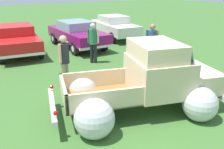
{
  "coord_description": "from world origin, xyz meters",
  "views": [
    {
      "loc": [
        -4.02,
        -4.96,
        3.36
      ],
      "look_at": [
        0.0,
        1.17,
        0.71
      ],
      "focal_mm": 40.48,
      "sensor_mm": 36.0,
      "label": 1
    }
  ],
  "objects_px": {
    "vintage_pickup_truck": "(149,84)",
    "spectator_1": "(152,42)",
    "spectator_0": "(93,40)",
    "spectator_2": "(64,58)",
    "show_car_1": "(16,38)",
    "show_car_2": "(77,33)",
    "show_car_3": "(114,26)"
  },
  "relations": [
    {
      "from": "vintage_pickup_truck",
      "to": "spectator_1",
      "type": "xyz_separation_m",
      "value": [
        2.69,
        2.92,
        0.29
      ]
    },
    {
      "from": "spectator_0",
      "to": "spectator_2",
      "type": "xyz_separation_m",
      "value": [
        -2.21,
        -1.98,
        0.02
      ]
    },
    {
      "from": "spectator_2",
      "to": "spectator_1",
      "type": "bearing_deg",
      "value": -120.79
    },
    {
      "from": "show_car_1",
      "to": "spectator_1",
      "type": "xyz_separation_m",
      "value": [
        4.25,
        -5.29,
        0.26
      ]
    },
    {
      "from": "vintage_pickup_truck",
      "to": "show_car_2",
      "type": "distance_m",
      "value": 8.0
    },
    {
      "from": "show_car_1",
      "to": "show_car_2",
      "type": "xyz_separation_m",
      "value": [
        3.17,
        -0.37,
        -0.0
      ]
    },
    {
      "from": "show_car_1",
      "to": "vintage_pickup_truck",
      "type": "bearing_deg",
      "value": 18.35
    },
    {
      "from": "show_car_3",
      "to": "spectator_0",
      "type": "bearing_deg",
      "value": -35.72
    },
    {
      "from": "show_car_2",
      "to": "show_car_3",
      "type": "bearing_deg",
      "value": 108.31
    },
    {
      "from": "spectator_1",
      "to": "spectator_2",
      "type": "height_order",
      "value": "spectator_1"
    },
    {
      "from": "show_car_1",
      "to": "spectator_2",
      "type": "bearing_deg",
      "value": 10.2
    },
    {
      "from": "show_car_1",
      "to": "spectator_0",
      "type": "xyz_separation_m",
      "value": [
        2.46,
        -3.49,
        0.23
      ]
    },
    {
      "from": "spectator_1",
      "to": "show_car_3",
      "type": "bearing_deg",
      "value": 19.16
    },
    {
      "from": "show_car_3",
      "to": "spectator_0",
      "type": "distance_m",
      "value": 5.61
    },
    {
      "from": "spectator_2",
      "to": "show_car_2",
      "type": "bearing_deg",
      "value": -63.22
    },
    {
      "from": "vintage_pickup_truck",
      "to": "show_car_1",
      "type": "relative_size",
      "value": 1.08
    },
    {
      "from": "vintage_pickup_truck",
      "to": "spectator_1",
      "type": "height_order",
      "value": "vintage_pickup_truck"
    },
    {
      "from": "show_car_1",
      "to": "show_car_3",
      "type": "xyz_separation_m",
      "value": [
        6.3,
        0.59,
        -0.01
      ]
    },
    {
      "from": "show_car_2",
      "to": "spectator_1",
      "type": "xyz_separation_m",
      "value": [
        1.08,
        -4.92,
        0.26
      ]
    },
    {
      "from": "vintage_pickup_truck",
      "to": "spectator_2",
      "type": "bearing_deg",
      "value": 133.06
    },
    {
      "from": "show_car_3",
      "to": "spectator_2",
      "type": "distance_m",
      "value": 8.57
    },
    {
      "from": "vintage_pickup_truck",
      "to": "show_car_3",
      "type": "relative_size",
      "value": 1.11
    },
    {
      "from": "show_car_3",
      "to": "spectator_1",
      "type": "xyz_separation_m",
      "value": [
        -2.04,
        -5.88,
        0.27
      ]
    },
    {
      "from": "show_car_1",
      "to": "show_car_3",
      "type": "height_order",
      "value": "same"
    },
    {
      "from": "show_car_3",
      "to": "spectator_0",
      "type": "relative_size",
      "value": 2.53
    },
    {
      "from": "vintage_pickup_truck",
      "to": "spectator_2",
      "type": "height_order",
      "value": "vintage_pickup_truck"
    },
    {
      "from": "show_car_2",
      "to": "show_car_3",
      "type": "relative_size",
      "value": 1.03
    },
    {
      "from": "show_car_2",
      "to": "vintage_pickup_truck",
      "type": "bearing_deg",
      "value": -10.38
    },
    {
      "from": "spectator_0",
      "to": "spectator_1",
      "type": "relative_size",
      "value": 0.97
    },
    {
      "from": "spectator_0",
      "to": "show_car_1",
      "type": "bearing_deg",
      "value": -95.05
    },
    {
      "from": "vintage_pickup_truck",
      "to": "show_car_2",
      "type": "xyz_separation_m",
      "value": [
        1.61,
        7.84,
        0.03
      ]
    },
    {
      "from": "show_car_3",
      "to": "spectator_0",
      "type": "xyz_separation_m",
      "value": [
        -3.84,
        -4.08,
        0.23
      ]
    }
  ]
}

